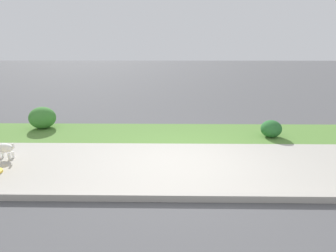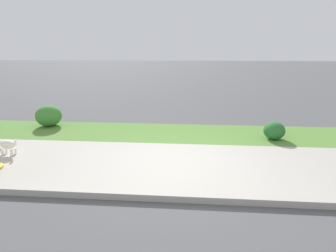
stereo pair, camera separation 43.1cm
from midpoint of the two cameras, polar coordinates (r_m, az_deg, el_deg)
ground_plane at (r=5.59m, az=0.87°, el=-8.44°), size 120.00×120.00×0.00m
sidewalk_pavement at (r=5.59m, az=0.87°, el=-8.40°), size 18.00×2.56×0.01m
grass_verge at (r=7.68m, az=0.87°, el=-1.48°), size 18.00×1.91×0.01m
street_curb at (r=4.36m, az=0.88°, el=-15.15°), size 18.00×0.16×0.12m
small_white_dog at (r=6.98m, az=-33.88°, el=-4.04°), size 0.57×0.25×0.43m
shrub_bush_mid_verge at (r=7.72m, az=20.07°, el=-0.57°), size 0.56×0.56×0.48m
shrub_bush_far_verge at (r=9.03m, az=-26.91°, el=1.61°), size 0.78×0.78×0.67m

